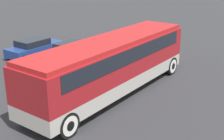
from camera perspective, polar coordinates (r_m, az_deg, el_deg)
ground_plane at (r=17.25m, az=-0.00°, el=-4.38°), size 120.00×120.00×0.00m
tour_bus at (r=16.65m, az=0.20°, el=1.67°), size 11.46×2.68×3.11m
parked_car_near at (r=22.66m, az=-7.09°, el=3.31°), size 4.23×1.91×1.46m
parked_car_mid at (r=24.53m, az=-14.02°, el=4.01°), size 4.38×1.84×1.36m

